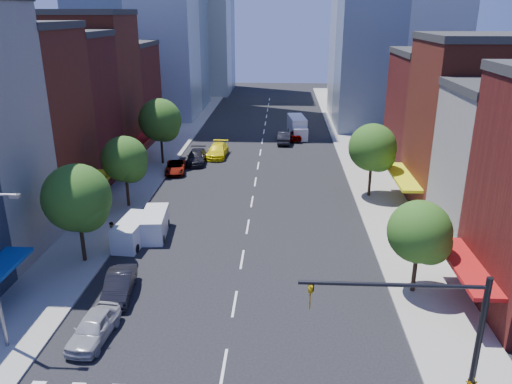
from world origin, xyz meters
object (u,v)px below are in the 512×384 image
Objects in this scene: parked_car_third at (175,167)px; parked_car_rear at (197,157)px; cargo_van_far at (154,225)px; traffic_car_oncoming at (284,137)px; taxi at (218,150)px; traffic_car_far at (296,134)px; parked_car_second at (119,285)px; parked_car_front at (94,327)px; box_truck at (297,127)px; cargo_van_near at (132,232)px; pedestrian_far at (112,232)px.

parked_car_third is 0.87× the size of parked_car_rear.
parked_car_rear is 20.85m from cargo_van_far.
parked_car_rear is at bearing 46.09° from traffic_car_oncoming.
taxi reaches higher than parked_car_rear.
traffic_car_far is at bearing -128.21° from traffic_car_oncoming.
parked_car_rear is 1.13× the size of cargo_van_far.
cargo_van_far is at bearing 82.69° from parked_car_second.
parked_car_front is 37.72m from taxi.
traffic_car_oncoming reaches higher than parked_car_front.
parked_car_second is at bearing -91.59° from taxi.
box_truck is at bearing 50.19° from taxi.
box_truck is at bearing 80.40° from parked_car_front.
box_truck is (12.49, 35.33, 0.38)m from cargo_van_far.
parked_car_third is 21.55m from traffic_car_far.
cargo_van_far is at bearing -93.02° from taxi.
parked_car_third is at bearing 50.88° from traffic_car_oncoming.
parked_car_front is at bearing -79.08° from cargo_van_near.
cargo_van_near reaches higher than parked_car_front.
cargo_van_far is at bearing 108.77° from pedestrian_far.
parked_car_third is 1.02× the size of traffic_car_far.
traffic_car_far is at bearing 73.12° from cargo_van_near.
parked_car_rear is at bearing 94.68° from parked_car_front.
taxi is 3.45× the size of pedestrian_far.
parked_car_front is at bearing -95.40° from cargo_van_far.
pedestrian_far reaches higher than taxi.
cargo_van_far is (1.38, 1.59, -0.00)m from cargo_van_near.
traffic_car_oncoming is 1.09× the size of traffic_car_far.
traffic_car_far is 2.84× the size of pedestrian_far.
parked_car_second is 44.21m from traffic_car_far.
cargo_van_near is at bearing -136.31° from cargo_van_far.
taxi is 0.76× the size of box_truck.
parked_car_front is 30.75m from parked_car_third.
cargo_van_near is 1.00× the size of cargo_van_far.
parked_car_third is (-1.76, 26.13, -0.11)m from parked_car_second.
taxi is at bearing 53.09° from parked_car_third.
pedestrian_far reaches higher than parked_car_front.
parked_car_third is (-1.76, 30.70, -0.10)m from parked_car_front.
traffic_car_oncoming is at bearing 65.93° from cargo_van_far.
box_truck is (0.23, 2.08, 0.57)m from traffic_car_far.
parked_car_third is at bearing 97.97° from parked_car_front.
taxi is at bearing 159.85° from pedestrian_far.
box_truck reaches higher than cargo_van_near.
box_truck reaches higher than parked_car_front.
traffic_car_far is (12.27, 47.04, 0.03)m from parked_car_front.
traffic_car_oncoming is at bearing 68.09° from parked_car_second.
traffic_car_oncoming is at bearing 41.39° from parked_car_rear.
taxi is (2.19, 33.09, 0.05)m from parked_car_second.
parked_car_rear is 19.14m from box_truck.
box_truck is (12.50, 49.12, 0.61)m from parked_car_front.
traffic_car_far is at bearing 45.11° from taxi.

